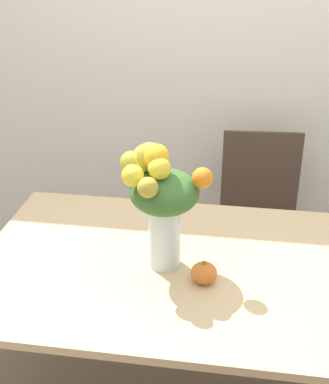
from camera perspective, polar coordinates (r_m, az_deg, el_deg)
wall_back at (r=2.87m, az=6.27°, el=16.47°), size 8.00×0.06×2.70m
dining_table at (r=1.99m, az=3.28°, el=-9.85°), size 1.59×0.95×0.75m
flower_vase at (r=1.81m, az=-0.41°, el=-0.53°), size 0.32×0.26×0.46m
pumpkin at (r=1.84m, az=4.23°, el=-8.59°), size 0.09×0.09×0.08m
dining_chair_near_window at (r=2.79m, az=10.03°, el=-3.28°), size 0.45×0.45×0.93m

